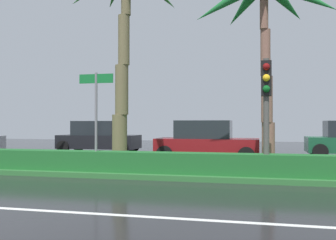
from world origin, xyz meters
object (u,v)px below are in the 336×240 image
object	(u,v)px
car_in_traffic_second	(98,137)
car_in_traffic_third	(206,142)
street_name_sign	(96,108)
palm_tree_centre	(265,5)
traffic_signal_median_right	(266,95)

from	to	relation	value
car_in_traffic_second	car_in_traffic_third	xyz separation A→B (m)	(6.31, -3.14, 0.00)
street_name_sign	car_in_traffic_second	world-z (taller)	street_name_sign
palm_tree_centre	traffic_signal_median_right	size ratio (longest dim) A/B	2.00
car_in_traffic_third	street_name_sign	bearing A→B (deg)	-116.43
street_name_sign	car_in_traffic_second	distance (m)	9.32
palm_tree_centre	traffic_signal_median_right	bearing A→B (deg)	-89.76
palm_tree_centre	street_name_sign	size ratio (longest dim) A/B	2.16
traffic_signal_median_right	street_name_sign	xyz separation A→B (m)	(-5.04, 0.01, -0.30)
palm_tree_centre	street_name_sign	xyz separation A→B (m)	(-5.03, -1.64, -3.28)
car_in_traffic_second	car_in_traffic_third	bearing A→B (deg)	-26.43
traffic_signal_median_right	car_in_traffic_second	distance (m)	12.25
palm_tree_centre	street_name_sign	distance (m)	6.22
palm_tree_centre	traffic_signal_median_right	xyz separation A→B (m)	(0.01, -1.65, -2.97)
traffic_signal_median_right	car_in_traffic_second	size ratio (longest dim) A/B	0.75
palm_tree_centre	car_in_traffic_third	bearing A→B (deg)	122.79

